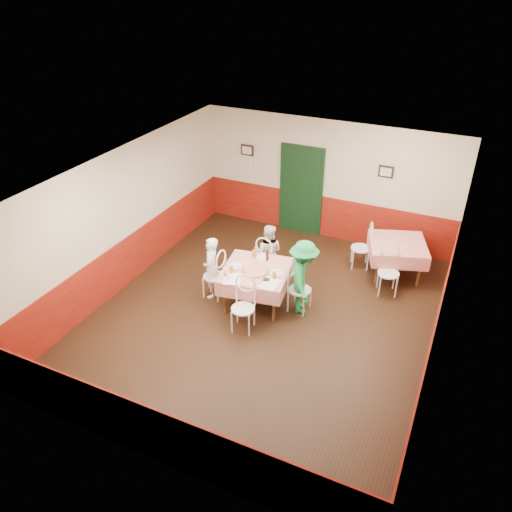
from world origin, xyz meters
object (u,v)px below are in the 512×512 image
at_px(main_table, 256,286).
at_px(chair_second_a, 361,248).
at_px(diner_far, 268,252).
at_px(glass_c, 254,254).
at_px(chair_near, 243,309).
at_px(glass_a, 231,269).
at_px(glass_b, 274,275).
at_px(diner_right, 303,277).
at_px(beer_bottle, 267,256).
at_px(pizza, 256,271).
at_px(diner_left, 211,268).
at_px(chair_second_b, 388,273).
at_px(chair_right, 300,290).
at_px(chair_left, 214,276).
at_px(chair_far, 267,261).
at_px(second_table, 396,259).
at_px(wallet, 266,280).

bearing_deg(main_table, chair_second_a, 55.57).
xyz_separation_m(main_table, chair_second_a, (1.47, 2.15, 0.08)).
bearing_deg(diner_far, glass_c, 69.26).
distance_m(glass_c, diner_far, 0.55).
distance_m(chair_near, glass_a, 0.83).
distance_m(glass_b, diner_right, 0.54).
distance_m(glass_b, glass_c, 0.83).
bearing_deg(beer_bottle, pizza, -94.50).
xyz_separation_m(pizza, glass_a, (-0.39, -0.23, 0.05)).
bearing_deg(diner_left, diner_far, 123.62).
height_order(chair_second_b, pizza, chair_second_b).
relative_size(chair_second_b, diner_far, 0.73).
relative_size(chair_right, diner_left, 0.71).
xyz_separation_m(chair_second_b, glass_a, (-2.59, -1.69, 0.38)).
xyz_separation_m(chair_left, chair_second_a, (2.31, 2.28, 0.00)).
xyz_separation_m(chair_far, glass_c, (-0.08, -0.45, 0.39)).
bearing_deg(second_table, wallet, -128.31).
relative_size(pizza, wallet, 4.41).
height_order(chair_right, wallet, chair_right).
xyz_separation_m(chair_far, wallet, (0.46, -1.09, 0.32)).
height_order(main_table, diner_right, diner_right).
bearing_deg(chair_left, glass_c, 130.90).
xyz_separation_m(chair_far, diner_far, (-0.01, 0.05, 0.17)).
relative_size(chair_second_a, chair_second_b, 1.00).
bearing_deg(pizza, glass_a, -149.58).
bearing_deg(chair_far, chair_second_b, -165.11).
relative_size(chair_right, glass_b, 7.00).
distance_m(chair_right, diner_left, 1.76).
distance_m(beer_bottle, diner_right, 0.87).
bearing_deg(chair_right, chair_second_a, -13.73).
relative_size(chair_right, pizza, 1.86).
height_order(glass_a, wallet, glass_a).
height_order(chair_left, glass_a, chair_left).
distance_m(chair_second_a, glass_c, 2.47).
distance_m(chair_far, glass_c, 0.60).
height_order(chair_second_b, diner_right, diner_right).
distance_m(main_table, pizza, 0.41).
relative_size(chair_far, glass_b, 7.00).
distance_m(pizza, beer_bottle, 0.46).
xyz_separation_m(pizza, diner_right, (0.87, 0.21, -0.04)).
height_order(chair_near, beer_bottle, beer_bottle).
height_order(glass_b, beer_bottle, beer_bottle).
distance_m(glass_a, diner_far, 1.22).
relative_size(chair_left, wallet, 8.18).
bearing_deg(glass_a, second_table, 43.35).
bearing_deg(diner_right, chair_second_a, -39.34).
bearing_deg(beer_bottle, chair_far, 112.90).
xyz_separation_m(second_table, glass_b, (-1.79, -2.28, 0.45)).
xyz_separation_m(chair_right, chair_near, (-0.71, -0.97, 0.00)).
bearing_deg(main_table, chair_far, 99.04).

